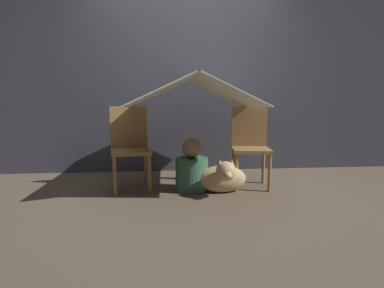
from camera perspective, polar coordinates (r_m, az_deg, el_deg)
The scene contains 7 objects.
ground_plane at distance 3.07m, azimuth 0.42°, elevation -9.64°, with size 8.80×8.80×0.00m, color brown.
wall_back at distance 4.11m, azimuth -1.26°, elevation 12.32°, with size 7.00×0.05×2.50m.
chair_left at distance 3.27m, azimuth -11.73°, elevation -0.08°, with size 0.46×0.46×0.89m.
chair_right at distance 3.39m, azimuth 11.03°, elevation 0.20°, with size 0.45×0.45×0.89m.
sheet_canopy at distance 3.17m, azimuth -0.00°, elevation 9.99°, with size 1.30×1.27×0.31m.
person_front at distance 3.18m, azimuth -0.04°, elevation -4.84°, with size 0.34×0.34×0.56m.
dog at distance 3.08m, azimuth 5.85°, elevation -6.30°, with size 0.50×0.43×0.39m.
Camera 1 is at (-0.30, -2.92, 0.90)m, focal length 28.00 mm.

